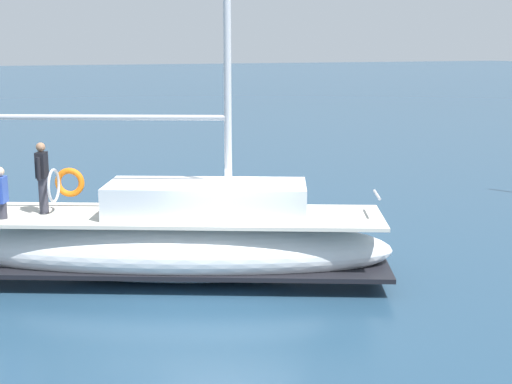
% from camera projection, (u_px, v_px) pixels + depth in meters
% --- Properties ---
extents(ground_plane, '(400.00, 400.00, 0.00)m').
position_uv_depth(ground_plane, '(226.00, 288.00, 15.35)').
color(ground_plane, navy).
extents(main_sailboat, '(6.63, 9.60, 12.29)m').
position_uv_depth(main_sailboat, '(178.00, 240.00, 15.80)').
color(main_sailboat, silver).
rests_on(main_sailboat, ground).
extents(mooring_buoy, '(0.66, 0.66, 0.93)m').
position_uv_depth(mooring_buoy, '(169.00, 194.00, 24.20)').
color(mooring_buoy, '#EA4C19').
rests_on(mooring_buoy, ground).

